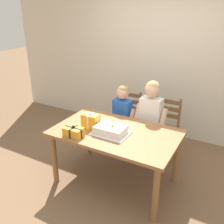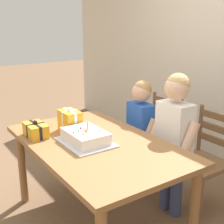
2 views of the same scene
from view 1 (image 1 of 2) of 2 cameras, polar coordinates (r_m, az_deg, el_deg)
The scene contains 10 objects.
ground_plane at distance 3.56m, azimuth 0.78°, elevation -15.19°, with size 20.00×20.00×0.00m, color brown.
back_wall at distance 4.47m, azimuth 11.65°, elevation 10.94°, with size 6.40×0.11×2.60m.
dining_table at distance 3.19m, azimuth 0.84°, elevation -5.85°, with size 1.54×0.94×0.75m.
birthday_cake at distance 3.08m, azimuth -0.30°, elevation -4.05°, with size 0.44×0.34×0.19m.
gift_box_red_large at distance 3.06m, azimuth -8.63°, elevation -4.40°, with size 0.24×0.15×0.14m.
gift_box_beside_cake at distance 3.22m, azimuth -4.81°, elevation -2.00°, with size 0.22×0.14×0.22m.
chair_left at distance 4.15m, azimuth 3.05°, elevation -1.73°, with size 0.44×0.44×0.92m.
chair_right at distance 3.94m, azimuth 11.36°, elevation -3.58°, with size 0.42×0.42×0.92m.
child_older at distance 3.60m, azimuth 8.68°, elevation -0.70°, with size 0.46×0.26×1.27m.
child_younger at distance 3.79m, azimuth 2.33°, elevation -0.49°, with size 0.42×0.25×1.14m.
Camera 1 is at (1.32, -2.46, 2.20)m, focal length 40.69 mm.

